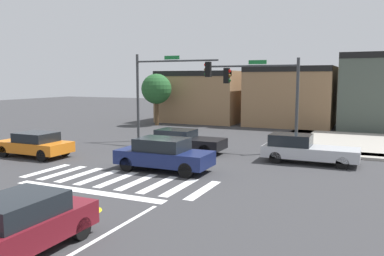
# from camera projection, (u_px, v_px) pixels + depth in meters

# --- Properties ---
(ground_plane) EXTENTS (120.00, 120.00, 0.00)m
(ground_plane) POSITION_uv_depth(u_px,v_px,m) (166.00, 160.00, 21.21)
(ground_plane) COLOR #353538
(crosswalk_near) EXTENTS (8.45, 2.91, 0.01)m
(crosswalk_near) POSITION_uv_depth(u_px,v_px,m) (117.00, 179.00, 17.14)
(crosswalk_near) COLOR silver
(crosswalk_near) RESTS_ON ground_plane
(bike_detector_marking) EXTENTS (1.03, 1.03, 0.01)m
(bike_detector_marking) POSITION_uv_depth(u_px,v_px,m) (86.00, 211.00, 13.04)
(bike_detector_marking) COLOR yellow
(bike_detector_marking) RESTS_ON ground_plane
(curb_corner_northeast) EXTENTS (10.00, 10.60, 0.15)m
(curb_corner_northeast) POSITION_uv_depth(u_px,v_px,m) (348.00, 144.00, 26.22)
(curb_corner_northeast) COLOR #9E998E
(curb_corner_northeast) RESTS_ON ground_plane
(storefront_row) EXTENTS (24.08, 6.32, 6.44)m
(storefront_row) POSITION_uv_depth(u_px,v_px,m) (292.00, 95.00, 36.84)
(storefront_row) COLOR #93704C
(storefront_row) RESTS_ON ground_plane
(traffic_signal_northwest) EXTENTS (5.99, 0.32, 5.97)m
(traffic_signal_northwest) POSITION_uv_depth(u_px,v_px,m) (167.00, 81.00, 26.40)
(traffic_signal_northwest) COLOR #383A3D
(traffic_signal_northwest) RESTS_ON ground_plane
(traffic_signal_northeast) EXTENTS (5.40, 0.32, 5.51)m
(traffic_signal_northeast) POSITION_uv_depth(u_px,v_px,m) (264.00, 87.00, 23.76)
(traffic_signal_northeast) COLOR #383A3D
(traffic_signal_northeast) RESTS_ON ground_plane
(car_navy) EXTENTS (4.49, 1.91, 1.54)m
(car_navy) POSITION_uv_depth(u_px,v_px,m) (164.00, 154.00, 18.73)
(car_navy) COLOR #141E4C
(car_navy) RESTS_ON ground_plane
(car_maroon) EXTENTS (1.85, 4.13, 1.45)m
(car_maroon) POSITION_uv_depth(u_px,v_px,m) (16.00, 225.00, 9.73)
(car_maroon) COLOR maroon
(car_maroon) RESTS_ON ground_plane
(car_orange) EXTENTS (4.17, 1.89, 1.36)m
(car_orange) POSITION_uv_depth(u_px,v_px,m) (35.00, 144.00, 22.13)
(car_orange) COLOR orange
(car_orange) RESTS_ON ground_plane
(car_silver) EXTENTS (4.74, 1.75, 1.45)m
(car_silver) POSITION_uv_depth(u_px,v_px,m) (305.00, 149.00, 20.51)
(car_silver) COLOR #B7BABF
(car_silver) RESTS_ON ground_plane
(car_black) EXTENTS (4.58, 1.85, 1.35)m
(car_black) POSITION_uv_depth(u_px,v_px,m) (183.00, 141.00, 23.35)
(car_black) COLOR black
(car_black) RESTS_ON ground_plane
(roadside_tree) EXTENTS (2.80, 2.80, 4.80)m
(roadside_tree) POSITION_uv_depth(u_px,v_px,m) (156.00, 89.00, 36.94)
(roadside_tree) COLOR #4C3823
(roadside_tree) RESTS_ON ground_plane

